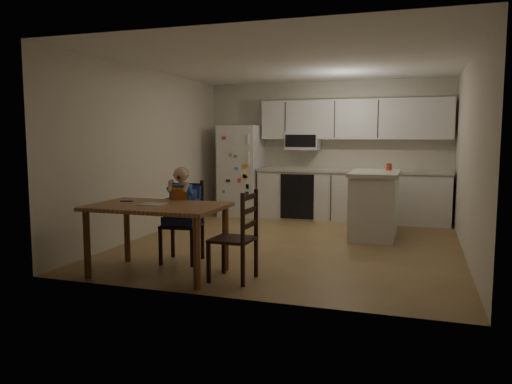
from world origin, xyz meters
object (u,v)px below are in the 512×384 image
Objects in this scene: red_cup at (389,167)px; chair_side at (241,230)px; refrigerator at (241,171)px; kitchen_island at (375,204)px; dining_table at (158,214)px; chair_booster at (183,205)px.

red_cup is 0.11× the size of chair_side.
kitchen_island is at bearing -25.93° from refrigerator.
refrigerator is at bearing 160.91° from red_cup.
refrigerator is 15.75× the size of red_cup.
red_cup is at bearing 59.82° from kitchen_island.
chair_side is at bearing 2.80° from dining_table.
kitchen_island is at bearing 41.35° from chair_booster.
red_cup is 0.08× the size of dining_table.
chair_booster reaches higher than chair_side.
chair_booster is 1.20× the size of chair_side.
dining_table is 1.51× the size of chair_side.
chair_side is (-1.11, -2.83, 0.04)m from kitchen_island.
refrigerator is at bearing 97.40° from dining_table.
refrigerator reaches higher than chair_side.
kitchen_island is 1.40× the size of chair_side.
dining_table is at bearing -125.61° from kitchen_island.
kitchen_island reaches higher than chair_side.
refrigerator is 1.18× the size of dining_table.
red_cup is at bearing 159.89° from chair_side.
kitchen_island is 1.16× the size of chair_booster.
refrigerator is 2.94m from red_cup.
chair_booster is (0.53, -3.52, -0.16)m from refrigerator.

